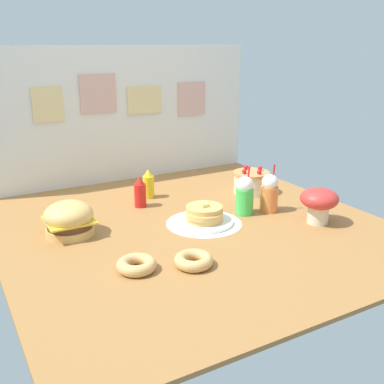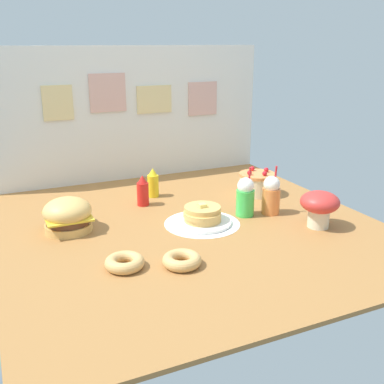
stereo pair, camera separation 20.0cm
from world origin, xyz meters
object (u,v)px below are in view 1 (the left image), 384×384
Objects in this scene: pancake_stack at (204,216)px; mushroom_stool at (319,202)px; burger at (69,219)px; ketchup_bottle at (140,193)px; mustard_bottle at (148,184)px; donut_pink_glaze at (137,265)px; layer_cake at (251,182)px; orange_float_cup at (269,193)px; donut_chocolate at (194,260)px; cream_soda_cup at (245,196)px.

pancake_stack is 61.16cm from mushroom_stool.
ketchup_bottle is at bearing 23.97° from burger.
mustard_bottle is 96.15cm from donut_pink_glaze.
layer_cake is 1.25× the size of ketchup_bottle.
orange_float_cup is at bearing -35.20° from ketchup_bottle.
layer_cake reaches higher than donut_pink_glaze.
mushroom_stool is (82.33, 10.80, 9.21)cm from donut_chocolate.
cream_soda_cup reaches higher than pancake_stack.
mushroom_stool is at bearing -28.53° from pancake_stack.
orange_float_cup is (50.00, -55.64, 2.29)cm from mustard_bottle.
donut_pink_glaze is (-43.94, -85.33, -5.78)cm from mustard_bottle.
burger is 67.33cm from mustard_bottle.
mushroom_stool is (0.18, -59.50, 4.86)cm from layer_cake.
mustard_bottle is 1.08× the size of donut_pink_glaze.
ketchup_bottle is 1.08× the size of donut_pink_glaze.
burger is at bearing -150.01° from mustard_bottle.
layer_cake is at bearing 29.88° from pancake_stack.
cream_soda_cup is (93.58, -18.57, 2.45)cm from burger.
burger is at bearing 163.19° from pancake_stack.
donut_chocolate is at bearing -126.11° from pancake_stack.
mustard_bottle reaches higher than pancake_stack.
cream_soda_cup is (35.27, -52.23, 2.29)cm from mustard_bottle.
mushroom_stool is at bearing 1.41° from donut_pink_glaze.
pancake_stack is (66.52, -20.09, -4.09)cm from burger.
pancake_stack is 54.54cm from mustard_bottle.
mushroom_stool is at bearing -66.99° from orange_float_cup.
pancake_stack is 1.13× the size of orange_float_cup.
cream_soda_cup is 1.00× the size of orange_float_cup.
donut_pink_glaze is at bearing -74.45° from burger.
donut_pink_glaze is (-32.95, -72.71, -5.78)cm from ketchup_bottle.
donut_chocolate is (-82.15, -70.30, -4.35)cm from layer_cake.
ketchup_bottle is at bearing 144.80° from orange_float_cup.
layer_cake is 59.70cm from mushroom_stool.
ketchup_bottle and mustard_bottle have the same top height.
layer_cake is (53.13, 30.52, 2.82)cm from pancake_stack.
mushroom_stool is at bearing -22.27° from burger.
orange_float_cup is 1.61× the size of donut_pink_glaze.
pancake_stack is at bearing 177.41° from orange_float_cup.
mushroom_stool is at bearing -53.37° from mustard_bottle.
donut_pink_glaze is 105.88cm from mushroom_stool.
cream_soda_cup is 1.61× the size of donut_chocolate.
donut_pink_glaze is at bearing -178.59° from mushroom_stool.
orange_float_cup is at bearing -13.02° from cream_soda_cup.
donut_pink_glaze is (14.37, -51.67, -5.62)cm from burger.
ketchup_bottle is 16.73cm from mustard_bottle.
layer_cake is at bearing -8.35° from ketchup_bottle.
layer_cake is 1.34× the size of donut_chocolate.
mustard_bottle is 0.91× the size of mushroom_stool.
mustard_bottle is at bearing 126.63° from mushroom_stool.
burger is at bearing 105.55° from donut_pink_glaze.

